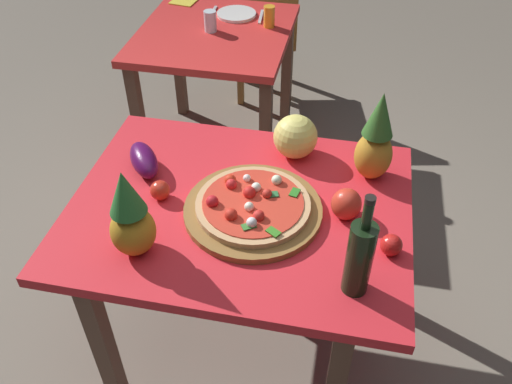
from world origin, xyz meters
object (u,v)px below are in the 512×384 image
object	(u,v)px
pizza	(252,204)
drinking_glass_juice	(269,17)
wine_bottle	(360,257)
melon	(295,137)
eggplant	(144,160)
display_table	(240,225)
napkin_folded	(183,1)
bell_pepper	(346,204)
pizza_board	(253,210)
knife_utensil	(261,17)
dining_chair	(265,32)
tomato_at_corner	(391,245)
tomato_beside_pepper	(160,190)
drinking_glass_water	(210,21)
pineapple_right	(376,141)
fork_utensil	(212,13)
pineapple_left	(130,217)
background_table	(215,52)
dinner_plate	(236,14)

from	to	relation	value
pizza	drinking_glass_juice	bearing A→B (deg)	98.20
wine_bottle	pizza	bearing A→B (deg)	144.71
melon	eggplant	bearing A→B (deg)	-159.08
display_table	napkin_folded	bearing A→B (deg)	113.39
eggplant	bell_pepper	bearing A→B (deg)	-7.52
pizza_board	eggplant	distance (m)	0.46
eggplant	knife_utensil	xyz separation A→B (m)	(0.16, 1.41, -0.04)
wine_bottle	pizza_board	bearing A→B (deg)	144.46
napkin_folded	bell_pepper	bearing A→B (deg)	-56.75
pizza_board	bell_pepper	bearing A→B (deg)	9.40
bell_pepper	dining_chair	bearing A→B (deg)	108.14
eggplant	tomato_at_corner	distance (m)	0.92
tomato_beside_pepper	drinking_glass_water	xyz separation A→B (m)	(-0.18, 1.32, 0.02)
pizza	eggplant	distance (m)	0.46
drinking_glass_water	eggplant	bearing A→B (deg)	-86.51
pineapple_right	drinking_glass_juice	size ratio (longest dim) A/B	3.05
tomato_beside_pepper	fork_utensil	distance (m)	1.57
melon	eggplant	size ratio (longest dim) A/B	0.83
dining_chair	bell_pepper	world-z (taller)	bell_pepper
fork_utensil	eggplant	bearing A→B (deg)	-85.91
display_table	napkin_folded	distance (m)	1.80
pineapple_left	drinking_glass_water	distance (m)	1.58
background_table	eggplant	distance (m)	1.21
napkin_folded	background_table	bearing A→B (deg)	-50.75
drinking_glass_juice	dining_chair	bearing A→B (deg)	102.73
eggplant	dinner_plate	world-z (taller)	eggplant
background_table	tomato_beside_pepper	xyz separation A→B (m)	(0.17, -1.34, 0.16)
background_table	tomato_at_corner	bearing A→B (deg)	-56.68
bell_pepper	tomato_beside_pepper	size ratio (longest dim) A/B	1.59
dining_chair	dinner_plate	distance (m)	0.55
wine_bottle	dinner_plate	xyz separation A→B (m)	(-0.77, 1.81, -0.13)
eggplant	tomato_at_corner	size ratio (longest dim) A/B	2.91
pineapple_left	tomato_beside_pepper	distance (m)	0.27
pineapple_right	dining_chair	bearing A→B (deg)	112.41
pizza_board	tomato_beside_pepper	xyz separation A→B (m)	(-0.33, 0.01, 0.02)
display_table	pizza	bearing A→B (deg)	-30.86
pizza_board	pineapple_right	distance (m)	0.49
melon	bell_pepper	size ratio (longest dim) A/B	1.50
background_table	pineapple_left	distance (m)	1.61
bell_pepper	tomato_at_corner	bearing A→B (deg)	-43.34
bell_pepper	drinking_glass_juice	world-z (taller)	drinking_glass_juice
tomato_beside_pepper	drinking_glass_juice	xyz separation A→B (m)	(0.11, 1.44, 0.02)
bell_pepper	tomato_at_corner	distance (m)	0.21
knife_utensil	pineapple_left	bearing A→B (deg)	-96.59
pizza	napkin_folded	size ratio (longest dim) A/B	2.73
knife_utensil	napkin_folded	bearing A→B (deg)	160.46
melon	fork_utensil	world-z (taller)	melon
drinking_glass_juice	pizza	bearing A→B (deg)	-81.80
display_table	napkin_folded	size ratio (longest dim) A/B	8.25
dining_chair	fork_utensil	distance (m)	0.58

